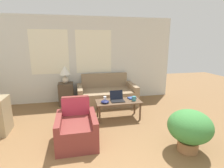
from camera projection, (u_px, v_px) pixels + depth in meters
name	position (u px, v px, depth m)	size (l,w,h in m)	color
wall_back	(75.00, 60.00, 5.38)	(6.25, 0.06, 2.60)	silver
couch	(106.00, 95.00, 5.34)	(1.73, 0.94, 0.88)	#937A5B
armchair	(77.00, 129.00, 3.26)	(0.72, 0.83, 0.80)	brown
side_table	(66.00, 94.00, 5.24)	(0.43, 0.43, 0.65)	#4C3D2D
table_lamp	(65.00, 72.00, 5.09)	(0.32, 0.32, 0.52)	beige
coffee_table	(118.00, 103.00, 4.23)	(1.08, 0.50, 0.45)	brown
laptop	(117.00, 99.00, 4.22)	(0.32, 0.28, 0.23)	black
cup_navy	(134.00, 99.00, 4.22)	(0.10, 0.10, 0.11)	teal
cup_yellow	(105.00, 99.00, 4.22)	(0.07, 0.07, 0.11)	white
snack_bowl	(105.00, 102.00, 4.07)	(0.19, 0.19, 0.06)	#191E4C
book_red	(132.00, 98.00, 4.38)	(0.21, 0.18, 0.04)	#334C8E
potted_plant	(190.00, 128.00, 2.94)	(0.73, 0.73, 0.73)	#996B42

